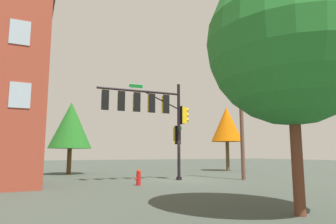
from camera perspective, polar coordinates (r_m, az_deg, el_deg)
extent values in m
plane|color=#3E473E|center=(19.36, 2.15, -13.01)|extent=(120.00, 120.00, 0.00)
cylinder|color=black|center=(19.34, 2.10, -3.72)|extent=(0.20, 0.20, 6.27)
cylinder|color=black|center=(19.35, 2.15, -12.71)|extent=(0.36, 0.36, 0.20)
cylinder|color=black|center=(18.70, -5.46, 4.06)|extent=(5.40, 0.31, 0.14)
cylinder|color=black|center=(19.10, -1.23, 2.24)|extent=(2.46, 0.16, 1.07)
cube|color=yellow|center=(19.14, -0.58, 1.45)|extent=(0.33, 0.37, 1.10)
cube|color=black|center=(18.96, -0.35, 1.54)|extent=(0.44, 0.05, 1.22)
sphere|color=#FF2018|center=(19.38, -0.82, 2.36)|extent=(0.22, 0.22, 0.22)
cylinder|color=yellow|center=(19.45, -0.89, 2.47)|extent=(0.23, 0.14, 0.23)
sphere|color=#855607|center=(19.33, -0.82, 1.36)|extent=(0.22, 0.22, 0.22)
cylinder|color=yellow|center=(19.39, -0.89, 1.48)|extent=(0.23, 0.14, 0.23)
sphere|color=#0B621E|center=(19.27, -0.82, 0.37)|extent=(0.22, 0.22, 0.22)
cylinder|color=yellow|center=(19.33, -0.89, 0.49)|extent=(0.23, 0.14, 0.23)
cube|color=yellow|center=(18.79, -3.35, 1.65)|extent=(0.33, 0.37, 1.10)
cube|color=black|center=(18.61, -3.14, 1.74)|extent=(0.44, 0.05, 1.22)
sphere|color=#FF2018|center=(19.04, -3.55, 2.56)|extent=(0.22, 0.22, 0.22)
cylinder|color=yellow|center=(19.10, -3.61, 2.68)|extent=(0.23, 0.15, 0.23)
sphere|color=#855607|center=(18.98, -3.56, 1.55)|extent=(0.22, 0.22, 0.22)
cylinder|color=yellow|center=(19.04, -3.62, 1.67)|extent=(0.23, 0.15, 0.23)
sphere|color=#0B621E|center=(18.93, -3.57, 0.54)|extent=(0.22, 0.22, 0.22)
cylinder|color=yellow|center=(18.99, -3.63, 0.66)|extent=(0.23, 0.15, 0.23)
cube|color=gold|center=(18.49, -6.21, 1.84)|extent=(0.33, 0.37, 1.10)
cube|color=black|center=(18.30, -6.02, 1.94)|extent=(0.44, 0.05, 1.22)
sphere|color=#FF2018|center=(18.74, -6.38, 2.77)|extent=(0.22, 0.22, 0.22)
cylinder|color=gold|center=(18.80, -6.44, 2.88)|extent=(0.23, 0.14, 0.23)
sphere|color=#855607|center=(18.68, -6.40, 1.74)|extent=(0.22, 0.22, 0.22)
cylinder|color=gold|center=(18.74, -6.45, 1.86)|extent=(0.23, 0.14, 0.23)
sphere|color=#0B621E|center=(18.62, -6.42, 0.71)|extent=(0.22, 0.22, 0.22)
cylinder|color=gold|center=(18.69, -6.47, 0.84)|extent=(0.23, 0.14, 0.23)
cube|color=yellow|center=(18.23, -9.17, 2.04)|extent=(0.33, 0.37, 1.10)
cube|color=black|center=(18.04, -9.00, 2.14)|extent=(0.44, 0.05, 1.22)
sphere|color=#FF2018|center=(18.48, -9.30, 2.97)|extent=(0.22, 0.22, 0.22)
cylinder|color=yellow|center=(18.55, -9.34, 3.09)|extent=(0.23, 0.14, 0.23)
sphere|color=#855607|center=(18.42, -9.32, 1.93)|extent=(0.22, 0.22, 0.22)
cylinder|color=yellow|center=(18.49, -9.37, 2.06)|extent=(0.23, 0.14, 0.23)
sphere|color=#0B621E|center=(18.37, -9.35, 0.89)|extent=(0.22, 0.22, 0.22)
cylinder|color=yellow|center=(18.43, -9.39, 1.02)|extent=(0.23, 0.14, 0.23)
cube|color=gold|center=(18.02, -12.19, 2.23)|extent=(0.33, 0.37, 1.10)
cube|color=black|center=(17.83, -12.06, 2.34)|extent=(0.44, 0.05, 1.22)
sphere|color=#FF2018|center=(18.28, -12.29, 3.18)|extent=(0.22, 0.22, 0.22)
cylinder|color=gold|center=(18.35, -12.33, 3.29)|extent=(0.23, 0.14, 0.23)
sphere|color=#855607|center=(18.22, -12.32, 2.13)|extent=(0.22, 0.22, 0.22)
cylinder|color=gold|center=(18.28, -12.36, 2.25)|extent=(0.23, 0.14, 0.23)
sphere|color=#0B621E|center=(18.16, -12.36, 1.07)|extent=(0.22, 0.22, 0.22)
cylinder|color=gold|center=(18.23, -12.39, 1.20)|extent=(0.23, 0.14, 0.23)
cube|color=yellow|center=(19.59, 3.01, -0.68)|extent=(0.37, 0.33, 1.10)
cube|color=black|center=(19.51, 2.48, -0.65)|extent=(0.05, 0.44, 1.22)
sphere|color=#FF2018|center=(19.73, 3.52, 0.28)|extent=(0.22, 0.22, 0.22)
cylinder|color=yellow|center=(19.76, 3.68, 0.41)|extent=(0.15, 0.24, 0.23)
sphere|color=#855607|center=(19.68, 3.53, -0.70)|extent=(0.22, 0.22, 0.22)
cylinder|color=yellow|center=(19.72, 3.69, -0.57)|extent=(0.15, 0.24, 0.23)
sphere|color=#0B621E|center=(19.64, 3.54, -1.69)|extent=(0.22, 0.22, 0.22)
cylinder|color=yellow|center=(19.67, 3.70, -1.55)|extent=(0.15, 0.24, 0.23)
cube|color=yellow|center=(19.64, 1.67, -4.51)|extent=(0.33, 0.37, 1.10)
cube|color=black|center=(19.45, 1.91, -4.48)|extent=(0.44, 0.05, 1.22)
sphere|color=#FF2018|center=(19.84, 1.42, -3.56)|extent=(0.22, 0.22, 0.22)
cylinder|color=yellow|center=(19.90, 1.35, -3.43)|extent=(0.24, 0.15, 0.23)
sphere|color=#855607|center=(19.82, 1.42, -4.54)|extent=(0.22, 0.22, 0.22)
cylinder|color=yellow|center=(19.87, 1.35, -4.41)|extent=(0.24, 0.15, 0.23)
sphere|color=#0B621E|center=(19.80, 1.43, -5.52)|extent=(0.22, 0.22, 0.22)
cylinder|color=yellow|center=(19.86, 1.35, -5.39)|extent=(0.24, 0.15, 0.23)
cube|color=white|center=(18.69, -6.24, 5.02)|extent=(0.94, 0.05, 0.26)
cube|color=#0E6723|center=(18.69, -6.24, 5.02)|extent=(0.90, 0.06, 0.22)
cube|color=white|center=(19.35, 2.10, -3.27)|extent=(0.05, 0.94, 0.26)
cube|color=#1C7229|center=(19.35, 2.10, -3.27)|extent=(0.06, 0.90, 0.22)
cylinder|color=brown|center=(20.08, 14.02, -0.02)|extent=(0.25, 0.25, 8.79)
cube|color=brown|center=(20.93, 13.66, 10.32)|extent=(1.24, 1.46, 0.12)
cylinder|color=red|center=(16.14, -5.73, -12.82)|extent=(0.24, 0.24, 0.65)
sphere|color=red|center=(16.12, -5.71, -11.42)|extent=(0.22, 0.22, 0.22)
cylinder|color=red|center=(16.09, -6.24, -12.71)|extent=(0.12, 0.10, 0.10)
cylinder|color=brown|center=(29.82, 11.47, -8.36)|extent=(0.34, 0.34, 2.85)
cone|color=#C55D07|center=(29.96, 11.30, -2.33)|extent=(3.11, 3.11, 3.45)
cylinder|color=brown|center=(25.64, -18.60, -9.03)|extent=(0.36, 0.36, 2.09)
cone|color=#216B20|center=(25.74, -18.31, -2.41)|extent=(3.47, 3.47, 3.85)
cylinder|color=brown|center=(9.09, 23.76, -9.01)|extent=(0.31, 0.31, 2.85)
sphere|color=#26742C|center=(9.65, 22.56, 12.28)|extent=(4.91, 4.91, 4.91)
cube|color=#A5B7C6|center=(16.01, -26.74, 13.62)|extent=(0.90, 0.04, 1.20)
cube|color=#A5B7C6|center=(15.19, -26.74, 2.95)|extent=(0.90, 0.04, 1.20)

